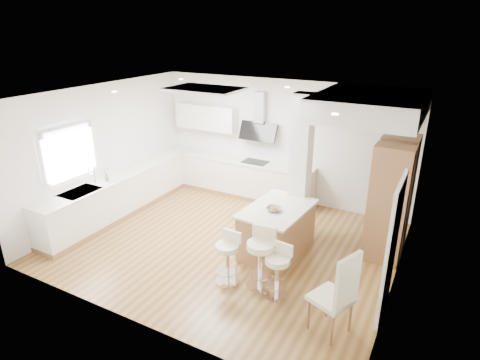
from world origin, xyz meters
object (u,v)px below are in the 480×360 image
Objects in this scene: bar_stool_a at (228,255)px; peninsula at (277,230)px; dining_chair at (339,292)px; bar_stool_b at (261,255)px; bar_stool_c at (278,268)px.

peninsula is at bearing 79.95° from bar_stool_a.
dining_chair reaches higher than bar_stool_a.
bar_stool_b is at bearing 20.05° from bar_stool_a.
peninsula is 1.53× the size of bar_stool_b.
bar_stool_a is at bearing -100.25° from peninsula.
peninsula is 1.21× the size of dining_chair.
peninsula is 1.76× the size of bar_stool_c.
bar_stool_b is 0.36m from bar_stool_c.
bar_stool_a reaches higher than bar_stool_c.
bar_stool_a is 0.85m from bar_stool_c.
bar_stool_b is 1.45m from dining_chair.
bar_stool_a is at bearing -168.67° from dining_chair.
bar_stool_c is (0.85, 0.04, -0.00)m from bar_stool_a.
dining_chair is at bearing -6.02° from bar_stool_a.
peninsula reaches higher than bar_stool_a.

